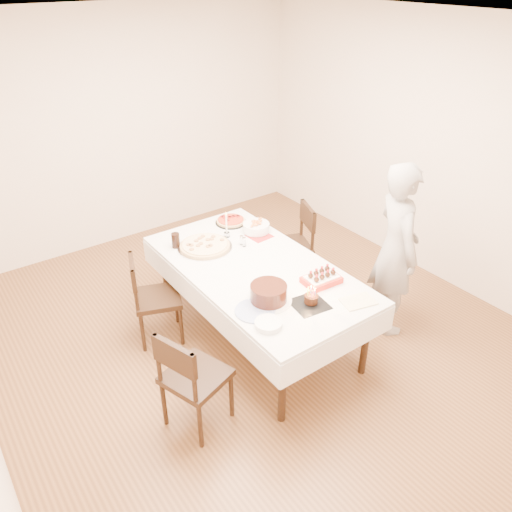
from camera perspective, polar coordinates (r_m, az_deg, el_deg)
floor at (r=4.82m, az=-0.50°, el=-8.60°), size 5.00×5.00×0.00m
wall_back at (r=6.18m, az=-14.54°, el=13.80°), size 4.50×0.04×2.70m
wall_right at (r=5.61m, az=18.89°, el=11.45°), size 0.04×5.00×2.70m
ceiling at (r=3.74m, az=-0.70°, el=25.32°), size 5.00×5.00×0.00m
dining_table at (r=4.56m, az=-0.00°, el=-5.27°), size 1.45×2.29×0.75m
chair_right_savory at (r=5.28m, az=3.81°, el=1.12°), size 0.60×0.60×0.90m
chair_left_savory at (r=4.59m, az=-11.18°, el=-4.74°), size 0.57×0.57×0.86m
chair_left_dessert at (r=3.76m, az=-6.87°, el=-13.50°), size 0.58×0.58×0.89m
person at (r=4.63m, az=15.68°, el=0.70°), size 0.61×0.71×1.64m
pizza_white at (r=4.65m, az=-5.86°, el=1.17°), size 0.62×0.62×0.04m
pizza_pepperoni at (r=5.08m, az=-2.90°, el=4.03°), size 0.32×0.32×0.04m
red_placemat at (r=4.84m, az=0.39°, el=2.30°), size 0.22×0.22×0.01m
pasta_bowl at (r=4.89m, az=0.02°, el=3.30°), size 0.34×0.34×0.08m
taper_candle at (r=4.77m, az=-3.40°, el=3.60°), size 0.06×0.06×0.26m
shaker_pair at (r=4.64m, az=-1.36°, el=1.62°), size 0.09×0.09×0.09m
cola_glass at (r=4.67m, az=-9.17°, el=1.77°), size 0.10×0.10×0.14m
layer_cake at (r=3.89m, az=1.44°, el=-4.29°), size 0.38×0.38×0.14m
cake_board at (r=3.91m, az=6.11°, el=-5.54°), size 0.30×0.30×0.01m
birthday_cake at (r=3.88m, az=6.33°, el=-4.48°), size 0.13×0.13×0.13m
strawberry_box at (r=4.15m, az=7.50°, el=-2.59°), size 0.32×0.23×0.08m
box_lid at (r=4.00m, az=11.60°, el=-5.17°), size 0.30×0.23×0.02m
plate_stack at (r=3.67m, az=1.41°, el=-7.77°), size 0.22×0.22×0.04m
china_plate at (r=3.82m, az=-0.10°, el=-6.27°), size 0.38×0.38×0.01m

